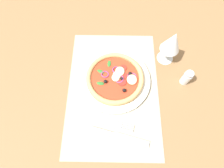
{
  "coord_description": "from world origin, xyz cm",
  "views": [
    {
      "loc": [
        26.29,
        0.43,
        62.45
      ],
      "look_at": [
        -1.06,
        0.0,
        2.51
      ],
      "focal_mm": 29.1,
      "sensor_mm": 36.0,
      "label": 1
    }
  ],
  "objects_px": {
    "wine_glass": "(171,42)",
    "pepper_shaker": "(185,78)",
    "fork": "(109,124)",
    "plate": "(114,80)",
    "pizza": "(114,78)",
    "knife": "(119,136)"
  },
  "relations": [
    {
      "from": "knife",
      "to": "wine_glass",
      "type": "relative_size",
      "value": 1.33
    },
    {
      "from": "plate",
      "to": "pepper_shaker",
      "type": "relative_size",
      "value": 3.95
    },
    {
      "from": "knife",
      "to": "wine_glass",
      "type": "distance_m",
      "value": 0.38
    },
    {
      "from": "wine_glass",
      "to": "pepper_shaker",
      "type": "distance_m",
      "value": 0.14
    },
    {
      "from": "plate",
      "to": "knife",
      "type": "xyz_separation_m",
      "value": [
        0.21,
        0.02,
        -0.0
      ]
    },
    {
      "from": "fork",
      "to": "plate",
      "type": "bearing_deg",
      "value": 96.7
    },
    {
      "from": "plate",
      "to": "pepper_shaker",
      "type": "bearing_deg",
      "value": 90.37
    },
    {
      "from": "plate",
      "to": "pizza",
      "type": "distance_m",
      "value": 0.02
    },
    {
      "from": "pizza",
      "to": "fork",
      "type": "distance_m",
      "value": 0.17
    },
    {
      "from": "pizza",
      "to": "fork",
      "type": "relative_size",
      "value": 1.19
    },
    {
      "from": "fork",
      "to": "knife",
      "type": "xyz_separation_m",
      "value": [
        0.04,
        0.03,
        0.0
      ]
    },
    {
      "from": "pizza",
      "to": "wine_glass",
      "type": "bearing_deg",
      "value": 117.77
    },
    {
      "from": "wine_glass",
      "to": "pepper_shaker",
      "type": "relative_size",
      "value": 2.22
    },
    {
      "from": "pizza",
      "to": "wine_glass",
      "type": "distance_m",
      "value": 0.24
    },
    {
      "from": "fork",
      "to": "pepper_shaker",
      "type": "relative_size",
      "value": 2.68
    },
    {
      "from": "pizza",
      "to": "wine_glass",
      "type": "relative_size",
      "value": 1.43
    },
    {
      "from": "pizza",
      "to": "knife",
      "type": "relative_size",
      "value": 1.08
    },
    {
      "from": "plate",
      "to": "wine_glass",
      "type": "distance_m",
      "value": 0.25
    },
    {
      "from": "pizza",
      "to": "knife",
      "type": "height_order",
      "value": "pizza"
    },
    {
      "from": "pizza",
      "to": "pepper_shaker",
      "type": "bearing_deg",
      "value": 90.32
    },
    {
      "from": "wine_glass",
      "to": "pepper_shaker",
      "type": "height_order",
      "value": "wine_glass"
    },
    {
      "from": "pizza",
      "to": "plate",
      "type": "bearing_deg",
      "value": -79.75
    }
  ]
}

